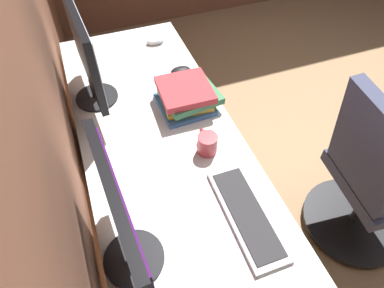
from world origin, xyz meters
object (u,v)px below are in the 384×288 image
at_px(drawer_pedestal, 153,166).
at_px(keyboard_spare, 247,214).
at_px(mouse_main, 181,71).
at_px(monitor_secondary, 85,52).
at_px(monitor_primary, 124,224).
at_px(book_stack_near, 187,97).
at_px(office_chair, 369,183).
at_px(mouse_spare, 155,41).
at_px(coffee_mug, 207,143).

xyz_separation_m(drawer_pedestal, keyboard_spare, (-0.62, -0.21, 0.39)).
bearing_deg(keyboard_spare, mouse_main, -3.05).
bearing_deg(monitor_secondary, mouse_main, -84.57).
bearing_deg(monitor_secondary, drawer_pedestal, -137.29).
distance_m(drawer_pedestal, monitor_primary, 0.92).
bearing_deg(monitor_secondary, keyboard_spare, -154.40).
xyz_separation_m(monitor_secondary, keyboard_spare, (-0.82, -0.39, -0.25)).
relative_size(monitor_primary, mouse_main, 4.67).
relative_size(mouse_main, book_stack_near, 0.37).
bearing_deg(mouse_main, keyboard_spare, 176.95).
relative_size(monitor_primary, office_chair, 0.50).
height_order(mouse_spare, book_stack_near, book_stack_near).
height_order(keyboard_spare, mouse_spare, mouse_spare).
bearing_deg(mouse_spare, drawer_pedestal, 159.30).
bearing_deg(mouse_main, book_stack_near, 167.91).
xyz_separation_m(drawer_pedestal, coffee_mug, (-0.29, -0.19, 0.43)).
height_order(book_stack_near, coffee_mug, book_stack_near).
bearing_deg(mouse_spare, book_stack_near, 179.33).
xyz_separation_m(keyboard_spare, book_stack_near, (0.62, 0.01, 0.05)).
xyz_separation_m(monitor_secondary, book_stack_near, (-0.20, -0.39, -0.20)).
bearing_deg(monitor_primary, office_chair, -85.56).
height_order(mouse_spare, coffee_mug, coffee_mug).
distance_m(drawer_pedestal, book_stack_near, 0.48).
distance_m(mouse_main, coffee_mug, 0.53).
bearing_deg(monitor_primary, mouse_main, -27.74).
xyz_separation_m(mouse_spare, coffee_mug, (-0.84, 0.02, 0.03)).
bearing_deg(book_stack_near, mouse_spare, -0.67).
relative_size(keyboard_spare, office_chair, 0.43).
bearing_deg(drawer_pedestal, monitor_secondary, 42.71).
bearing_deg(office_chair, coffee_mug, 71.13).
height_order(monitor_primary, mouse_main, monitor_primary).
bearing_deg(drawer_pedestal, mouse_spare, -20.70).
distance_m(keyboard_spare, mouse_main, 0.86).
bearing_deg(mouse_main, drawer_pedestal, 133.29).
bearing_deg(coffee_mug, mouse_main, -7.18).
bearing_deg(monitor_secondary, office_chair, -123.45).
bearing_deg(monitor_secondary, book_stack_near, -117.52).
height_order(monitor_primary, monitor_secondary, monitor_secondary).
xyz_separation_m(monitor_secondary, mouse_main, (0.04, -0.44, -0.24)).
relative_size(book_stack_near, office_chair, 0.29).
xyz_separation_m(mouse_main, mouse_spare, (0.31, 0.05, 0.00)).
distance_m(drawer_pedestal, mouse_spare, 0.71).
height_order(drawer_pedestal, coffee_mug, coffee_mug).
relative_size(monitor_secondary, office_chair, 0.54).
height_order(drawer_pedestal, mouse_main, mouse_main).
distance_m(keyboard_spare, book_stack_near, 0.62).
bearing_deg(monitor_secondary, monitor_primary, 178.40).
bearing_deg(office_chair, keyboard_spare, 95.63).
xyz_separation_m(drawer_pedestal, book_stack_near, (-0.00, -0.20, 0.44)).
height_order(drawer_pedestal, monitor_primary, monitor_primary).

